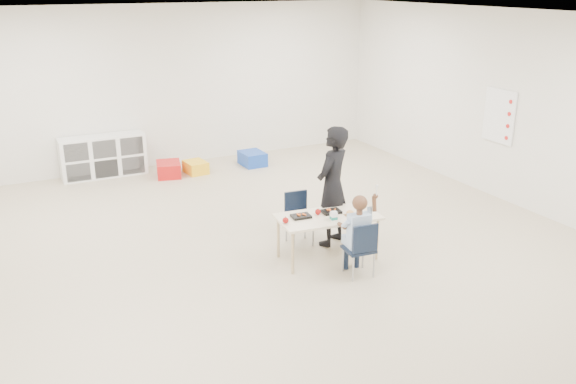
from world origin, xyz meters
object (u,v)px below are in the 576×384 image
cubby_shelf (103,156)px  table (327,237)px  chair_near (359,248)px  adult (332,186)px  child (359,232)px

cubby_shelf → table: bearing=-68.6°
table → cubby_shelf: cubby_shelf is taller
table → chair_near: bearing=-73.9°
chair_near → adult: 1.02m
table → child: child is taller
cubby_shelf → adult: (2.04, -4.14, 0.41)m
table → child: size_ratio=1.21×
child → cubby_shelf: size_ratio=0.74×
table → cubby_shelf: (-1.77, 4.51, 0.07)m
chair_near → adult: size_ratio=0.43×
chair_near → child: bearing=0.0°
child → adult: 0.95m
table → chair_near: chair_near is taller
chair_near → child: child is taller
table → cubby_shelf: bearing=117.2°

